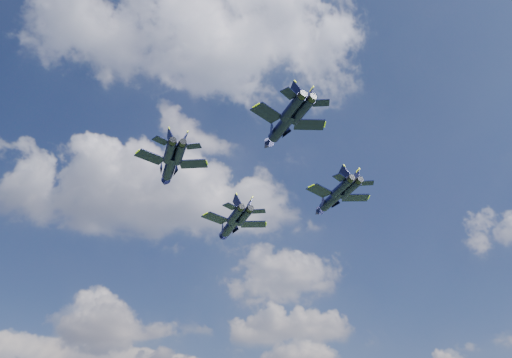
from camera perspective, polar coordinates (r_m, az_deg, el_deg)
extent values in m
cylinder|color=black|center=(97.53, -2.86, -5.34)|extent=(4.46, 9.65, 1.90)
cone|color=black|center=(102.86, -3.94, -6.68)|extent=(2.49, 3.13, 1.79)
ellipsoid|color=brown|center=(100.79, -3.47, -5.82)|extent=(1.83, 3.19, 0.86)
cube|color=black|center=(94.72, -4.64, -4.48)|extent=(5.51, 5.15, 0.19)
cube|color=black|center=(96.85, -0.32, -5.19)|extent=(5.11, 3.22, 0.19)
cube|color=black|center=(90.19, -2.97, -3.14)|extent=(2.92, 2.90, 0.15)
cube|color=black|center=(91.81, 0.29, -3.70)|extent=(2.80, 2.07, 0.15)
cube|color=black|center=(92.02, -2.17, -2.71)|extent=(1.60, 2.79, 3.18)
cube|color=black|center=(92.69, -0.81, -2.95)|extent=(1.60, 3.15, 3.18)
cylinder|color=black|center=(80.49, -9.80, 1.43)|extent=(3.47, 8.55, 1.68)
cone|color=black|center=(85.13, -10.35, -0.40)|extent=(2.07, 2.71, 1.58)
ellipsoid|color=brown|center=(83.38, -10.09, 0.66)|extent=(1.47, 2.80, 0.76)
cube|color=black|center=(78.69, -12.00, 2.48)|extent=(4.90, 4.43, 0.17)
cube|color=black|center=(79.28, -7.20, 1.74)|extent=(4.62, 3.09, 0.17)
cube|color=black|center=(74.61, -10.83, 4.34)|extent=(2.61, 2.52, 0.13)
cube|color=black|center=(75.06, -7.18, 3.76)|extent=(2.53, 1.94, 0.13)
cube|color=black|center=(76.05, -9.77, 4.68)|extent=(1.27, 2.54, 2.81)
cube|color=black|center=(76.24, -8.25, 4.44)|extent=(1.36, 2.78, 2.81)
cylinder|color=black|center=(89.43, 8.73, -2.29)|extent=(4.19, 8.92, 1.76)
cone|color=black|center=(93.79, 7.06, -3.81)|extent=(2.31, 2.91, 1.66)
ellipsoid|color=brown|center=(92.14, 7.74, -2.88)|extent=(1.71, 2.95, 0.80)
cube|color=black|center=(86.38, 7.32, -1.33)|extent=(5.09, 4.78, 0.18)
cube|color=black|center=(89.65, 11.29, -2.11)|extent=(4.71, 2.95, 0.18)
cube|color=black|center=(82.95, 9.56, 0.17)|extent=(2.70, 2.69, 0.14)
cube|color=black|center=(85.42, 12.52, -0.46)|extent=(2.59, 1.90, 0.14)
cube|color=black|center=(84.89, 10.09, 0.53)|extent=(1.50, 2.57, 2.94)
cube|color=black|center=(85.92, 11.32, 0.26)|extent=(1.49, 2.92, 2.94)
cylinder|color=black|center=(74.31, 3.06, 6.06)|extent=(4.45, 8.72, 1.73)
cone|color=black|center=(78.37, 1.25, 3.86)|extent=(2.35, 2.89, 1.63)
ellipsoid|color=brown|center=(76.90, 1.99, 5.10)|extent=(1.78, 2.90, 0.79)
cube|color=black|center=(71.71, 1.25, 7.56)|extent=(4.96, 4.78, 0.17)
cube|color=black|center=(74.33, 6.11, 6.20)|extent=(4.53, 2.72, 0.17)
cube|color=black|center=(68.53, 3.80, 9.73)|extent=(2.62, 2.66, 0.13)
cube|color=black|center=(70.51, 7.45, 8.62)|extent=(2.50, 1.78, 0.13)
cube|color=black|center=(70.44, 4.53, 9.89)|extent=(1.58, 2.47, 2.89)
cube|color=black|center=(71.26, 6.05, 9.42)|extent=(1.50, 2.86, 2.89)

